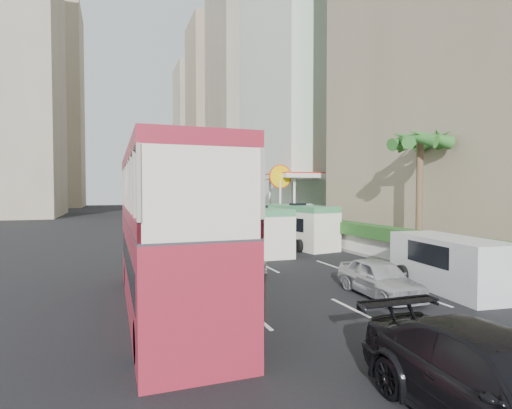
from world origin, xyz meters
name	(u,v)px	position (x,y,z in m)	size (l,w,h in m)	color
ground_plane	(329,292)	(0.00, 0.00, 0.00)	(200.00, 200.00, 0.00)	black
double_decker_bus	(167,231)	(-6.00, 0.00, 2.53)	(2.50, 11.00, 5.06)	maroon
car_silver_lane_a	(236,272)	(-2.22, 4.79, 0.00)	(1.35, 3.86, 1.27)	silver
car_silver_lane_b	(379,296)	(1.42, -1.11, 0.00)	(1.59, 3.96, 1.35)	silver
van_asset	(244,242)	(1.46, 14.88, 0.00)	(2.11, 4.59, 1.27)	silver
minibus_near	(259,230)	(0.92, 10.10, 1.38)	(2.08, 6.25, 2.77)	silver
minibus_far	(298,226)	(4.18, 11.39, 1.42)	(2.13, 6.39, 2.83)	silver
panel_van_near	(450,264)	(4.58, -1.24, 1.02)	(2.03, 5.08, 2.03)	silver
panel_van_far	(242,221)	(4.06, 23.35, 0.89)	(1.77, 4.43, 1.77)	silver
sidewalk	(282,226)	(9.00, 25.00, 0.09)	(6.00, 120.00, 0.18)	#99968C
kerb_wall	(307,232)	(6.20, 14.00, 0.68)	(0.30, 44.00, 1.00)	silver
hedge	(307,221)	(6.20, 14.00, 1.53)	(1.10, 44.00, 0.70)	#2D6626
palm_tree	(419,199)	(7.80, 4.00, 3.38)	(0.36, 0.36, 6.40)	brown
shell_station	(300,201)	(10.00, 23.00, 2.75)	(6.50, 8.00, 5.50)	silver
tower_mid	(256,78)	(18.00, 58.00, 25.00)	(16.00, 16.00, 50.00)	tan
tower_far_a	(219,116)	(17.00, 82.00, 22.00)	(14.00, 14.00, 44.00)	tan
tower_far_b	(200,136)	(17.00, 104.00, 20.00)	(14.00, 14.00, 40.00)	tan
tower_left_b	(45,107)	(-22.00, 90.00, 23.00)	(16.00, 16.00, 46.00)	tan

